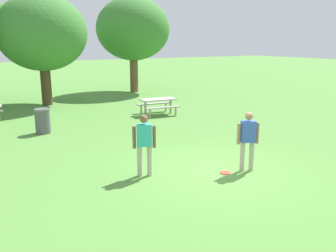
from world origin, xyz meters
The scene contains 8 objects.
ground_plane centered at (0.00, 0.00, 0.00)m, with size 120.00×120.00×0.00m, color #568E3D.
person_thrower centered at (0.65, -0.37, 0.94)m, with size 0.57×0.35×1.64m.
person_catcher centered at (-1.92, 0.72, 0.94)m, with size 0.57×0.35×1.64m.
frisbee centered at (0.03, -0.23, 0.01)m, with size 0.29×0.29×0.03m, color #E04733.
picnic_table_near centered at (2.37, 7.64, 0.56)m, with size 1.84×1.59×0.77m.
trash_can_beside_table centered at (-3.23, 6.75, 0.48)m, with size 0.59×0.59×0.96m.
tree_slender_mid centered at (-1.63, 13.19, 3.89)m, with size 4.77×4.77×5.94m.
tree_back_left centered at (4.87, 15.56, 4.26)m, with size 4.98×4.98×6.40m.
Camera 1 is at (-5.95, -7.24, 3.46)m, focal length 38.25 mm.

